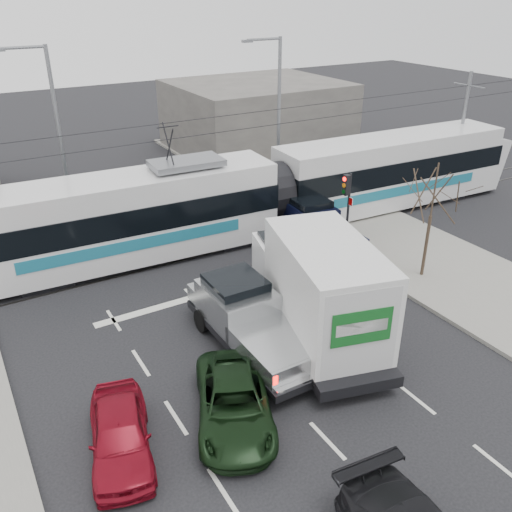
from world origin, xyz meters
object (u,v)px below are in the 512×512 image
street_lamp_far (55,129)px  green_car (234,403)px  navy_pickup (318,226)px  traffic_signal (347,195)px  tram (273,192)px  silver_pickup (247,317)px  box_truck (318,289)px  bare_tree (434,195)px  red_car (120,434)px  street_lamp_near (276,112)px

street_lamp_far → green_car: street_lamp_far is taller
navy_pickup → traffic_signal: bearing=-37.8°
tram → silver_pickup: bearing=-124.0°
street_lamp_far → box_truck: bearing=-70.4°
bare_tree → tram: bearing=110.9°
bare_tree → traffic_signal: 4.28m
tram → red_car: bearing=-134.2°
street_lamp_far → street_lamp_near: bearing=-9.9°
street_lamp_near → box_truck: street_lamp_near is taller
box_truck → navy_pickup: (4.48, 6.02, -0.87)m
traffic_signal → box_truck: bearing=-136.3°
traffic_signal → tram: size_ratio=0.12×
street_lamp_near → box_truck: (-6.28, -12.69, -3.16)m
traffic_signal → box_truck: box_truck is taller
street_lamp_far → bare_tree: bearing=-48.9°
bare_tree → street_lamp_near: (-0.29, 11.50, 1.32)m
green_car → traffic_signal: bearing=60.6°
street_lamp_near → box_truck: size_ratio=1.08×
traffic_signal → navy_pickup: (-0.95, 0.84, -1.65)m
street_lamp_near → green_car: bearing=-126.0°
box_truck → green_car: box_truck is taller
silver_pickup → box_truck: (2.41, -0.76, 0.82)m
street_lamp_far → box_truck: size_ratio=1.08×
tram → green_car: 13.88m
silver_pickup → traffic_signal: bearing=29.4°
street_lamp_near → street_lamp_far: bearing=170.1°
street_lamp_far → navy_pickup: bearing=-41.7°
navy_pickup → red_car: size_ratio=1.35×
bare_tree → street_lamp_far: street_lamp_far is taller
bare_tree → navy_pickup: bare_tree is taller
traffic_signal → red_car: traffic_signal is taller
traffic_signal → street_lamp_far: size_ratio=0.40×
street_lamp_near → silver_pickup: bearing=-126.1°
street_lamp_far → red_car: 17.29m
tram → silver_pickup: 10.12m
street_lamp_near → tram: street_lamp_near is taller
bare_tree → box_truck: 6.92m
box_truck → street_lamp_far: bearing=124.7°
traffic_signal → silver_pickup: bearing=-150.6°
traffic_signal → navy_pickup: size_ratio=0.67×
bare_tree → silver_pickup: bearing=-177.3°
bare_tree → street_lamp_near: bearing=91.4°
street_lamp_near → navy_pickup: street_lamp_near is taller
street_lamp_near → silver_pickup: 15.28m
tram → red_car: size_ratio=7.41×
silver_pickup → box_truck: box_truck is taller
tram → street_lamp_near: bearing=59.0°
navy_pickup → box_truck: bearing=-123.0°
silver_pickup → green_car: (-2.17, -3.03, -0.50)m
street_lamp_far → green_car: bearing=-87.8°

